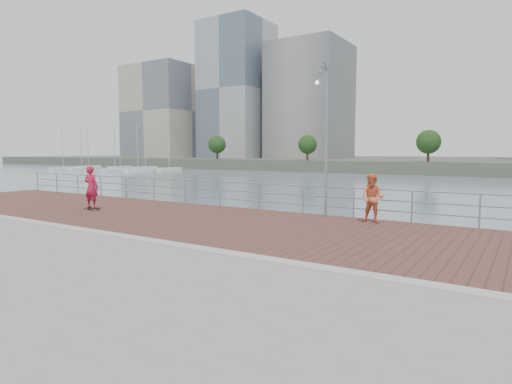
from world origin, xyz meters
The scene contains 11 objects.
water centered at (0.00, 0.00, -2.00)m, with size 400.00×400.00×0.00m, color slate.
brick_lane centered at (0.00, 3.60, 0.01)m, with size 40.00×6.80×0.02m, color brown.
curb centered at (0.00, 0.00, 0.03)m, with size 40.00×0.40×0.06m, color #B7B5AD.
far_shore centered at (0.00, 122.50, -0.75)m, with size 320.00×95.00×2.50m, color #4C5142.
guardrail centered at (0.00, 7.00, 0.69)m, with size 39.06×0.06×1.13m.
street_lamp centered at (0.14, 6.11, 3.78)m, with size 0.39×1.13×5.33m.
skateboard centered at (-8.73, 3.05, 0.08)m, with size 0.74×0.35×0.08m.
skateboarder centered at (-8.73, 3.05, 0.97)m, with size 0.63×0.41×1.73m, color #B3173B.
bystander centered at (1.96, 6.21, 0.85)m, with size 0.81×0.63×1.66m, color #EB7145.
shoreline_trees centered at (-5.35, 77.00, 4.23)m, with size 109.53×4.67×6.23m.
marina centered at (-78.16, 60.17, -1.54)m, with size 30.74×20.43×10.11m.
Camera 1 is at (6.43, -7.96, 2.42)m, focal length 30.00 mm.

